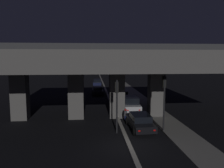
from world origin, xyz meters
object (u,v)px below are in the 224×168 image
Objects in this scene: car_dark_red_third at (122,96)px; traffic_light_right_of_median at (164,93)px; street_lamp at (119,65)px; car_white_second at (130,104)px; car_black_lead_oncoming at (98,90)px; car_dark_blue_second_oncoming at (97,82)px; motorcycle_blue_filtering_near at (125,116)px; motorcycle_red_filtering_mid at (119,103)px; traffic_light_left_of_median at (117,97)px; car_white_fourth at (116,91)px; pedestrian_on_sidewalk at (152,107)px; car_black_lead at (140,121)px.

traffic_light_right_of_median is at bearing -171.93° from car_dark_red_third.
car_white_second is (-1.82, -25.68, -3.98)m from street_lamp.
car_black_lead_oncoming is 11.96m from car_dark_blue_second_oncoming.
car_white_second is 4.25m from motorcycle_blue_filtering_near.
car_dark_red_third is at bearing -17.49° from motorcycle_red_filtering_mid.
traffic_light_left_of_median is 10.33m from motorcycle_red_filtering_mid.
motorcycle_red_filtering_mid is (-0.75, -9.93, -0.13)m from car_white_fourth.
street_lamp reaches higher than car_white_fourth.
street_lamp is 1.98× the size of car_white_fourth.
car_white_second is at bearing 10.26° from car_dark_blue_second_oncoming.
motorcycle_red_filtering_mid is (0.18, 6.87, 0.00)m from motorcycle_blue_filtering_near.
street_lamp is 26.05m from car_white_second.
car_white_fourth is 14.75m from pedestrian_on_sidewalk.
car_dark_red_third is 10.63m from motorcycle_blue_filtering_near.
car_dark_red_third reaches higher than car_white_fourth.
car_black_lead is at bearing -117.83° from pedestrian_on_sidewalk.
car_black_lead_oncoming is (-3.33, 0.40, 0.01)m from car_white_fourth.
traffic_light_left_of_median reaches higher than car_black_lead.
car_black_lead_oncoming reaches higher than motorcycle_blue_filtering_near.
car_dark_blue_second_oncoming is (0.24, 11.96, 0.10)m from car_black_lead_oncoming.
motorcycle_red_filtering_mid is at bearing 2.76° from car_black_lead.
motorcycle_blue_filtering_near is (-1.21, -4.05, -0.38)m from car_white_second.
car_black_lead_oncoming is (-1.17, 20.22, -2.43)m from traffic_light_left_of_median.
traffic_light_left_of_median is 1.01× the size of car_black_lead_oncoming.
street_lamp reaches higher than car_black_lead.
traffic_light_left_of_median is 3.29m from car_black_lead.
car_black_lead is 19.86m from car_black_lead_oncoming.
pedestrian_on_sidewalk is at bearing -128.75° from car_white_second.
car_black_lead_oncoming is at bearing 16.19° from car_white_second.
car_dark_blue_second_oncoming is 2.44× the size of pedestrian_on_sidewalk.
car_black_lead_oncoming reaches higher than motorcycle_red_filtering_mid.
car_white_fourth reaches higher than car_black_lead_oncoming.
traffic_light_left_of_median is at bearing 4.26° from car_dark_blue_second_oncoming.
car_black_lead_oncoming is (-3.61, 13.13, -0.23)m from car_white_second.
traffic_light_right_of_median is 1.08× the size of car_dark_red_third.
car_dark_blue_second_oncoming is at bearing 177.61° from car_black_lead_oncoming.
traffic_light_right_of_median is at bearing -90.23° from street_lamp.
car_white_fourth is (2.17, 19.83, -2.44)m from traffic_light_left_of_median.
car_black_lead is 12.97m from car_dark_red_third.
car_white_second is 2.50× the size of motorcycle_blue_filtering_near.
car_dark_blue_second_oncoming reaches higher than car_black_lead_oncoming.
car_dark_red_third is at bearing -95.86° from street_lamp.
motorcycle_blue_filtering_near is at bearing 19.49° from car_black_lead.
car_black_lead is (2.17, 0.64, -2.39)m from traffic_light_left_of_median.
car_dark_red_third is 2.70× the size of motorcycle_red_filtering_mid.
car_dark_blue_second_oncoming is at bearing 8.47° from car_white_second.
car_dark_blue_second_oncoming is at bearing 1.81° from motorcycle_red_filtering_mid.
pedestrian_on_sidewalk is at bearing -89.24° from street_lamp.
traffic_light_right_of_median is at bearing -95.33° from pedestrian_on_sidewalk.
car_black_lead is 6.46m from car_white_second.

